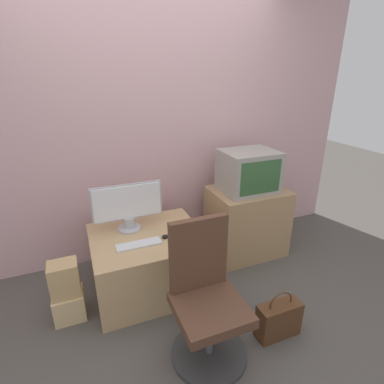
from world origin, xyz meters
TOP-DOWN VIEW (x-y plane):
  - ground_plane at (0.00, 0.00)m, footprint 12.00×12.00m
  - wall_back at (0.00, 1.32)m, footprint 4.40×0.05m
  - desk at (-0.22, 0.71)m, footprint 0.91×0.78m
  - side_stand at (0.86, 0.89)m, footprint 0.72×0.54m
  - main_monitor at (-0.33, 0.86)m, footprint 0.58×0.19m
  - keyboard at (-0.31, 0.58)m, footprint 0.35×0.11m
  - mouse at (-0.09, 0.60)m, footprint 0.05×0.04m
  - crt_tv at (0.83, 0.87)m, footprint 0.51×0.42m
  - office_chair at (-0.03, -0.07)m, footprint 0.50×0.50m
  - cardboard_box_lower at (-0.87, 0.58)m, footprint 0.22×0.21m
  - cardboard_box_upper at (-0.87, 0.58)m, footprint 0.21×0.17m
  - handbag at (0.50, -0.16)m, footprint 0.32×0.13m

SIDE VIEW (x-z plane):
  - ground_plane at x=0.00m, z-range 0.00..0.00m
  - cardboard_box_lower at x=-0.87m, z-range 0.00..0.22m
  - handbag at x=0.50m, z-range -0.05..0.32m
  - desk at x=-0.22m, z-range 0.00..0.51m
  - side_stand at x=0.86m, z-range 0.00..0.69m
  - cardboard_box_upper at x=-0.87m, z-range 0.22..0.48m
  - office_chair at x=-0.03m, z-range -0.08..0.85m
  - keyboard at x=-0.31m, z-range 0.51..0.53m
  - mouse at x=-0.09m, z-range 0.51..0.54m
  - main_monitor at x=-0.33m, z-range 0.52..0.93m
  - crt_tv at x=0.83m, z-range 0.69..1.08m
  - wall_back at x=0.00m, z-range 0.00..2.60m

